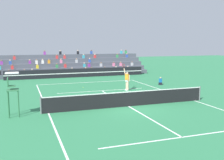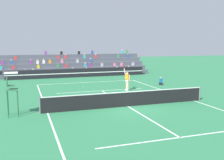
{
  "view_description": "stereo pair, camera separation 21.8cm",
  "coord_description": "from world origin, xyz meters",
  "px_view_note": "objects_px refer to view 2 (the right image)",
  "views": [
    {
      "loc": [
        -7.04,
        -16.5,
        4.41
      ],
      "look_at": [
        0.69,
        5.5,
        1.1
      ],
      "focal_mm": 42.0,
      "sensor_mm": 36.0,
      "label": 1
    },
    {
      "loc": [
        -6.84,
        -16.57,
        4.41
      ],
      "look_at": [
        0.69,
        5.5,
        1.1
      ],
      "focal_mm": 42.0,
      "sensor_mm": 36.0,
      "label": 2
    }
  ],
  "objects_px": {
    "umpire_chair": "(11,88)",
    "ball_kid_courtside": "(161,82)",
    "tennis_player": "(127,80)",
    "tennis_ball": "(83,87)"
  },
  "relations": [
    {
      "from": "ball_kid_courtside",
      "to": "tennis_player",
      "type": "distance_m",
      "value": 4.96
    },
    {
      "from": "umpire_chair",
      "to": "ball_kid_courtside",
      "type": "bearing_deg",
      "value": 27.85
    },
    {
      "from": "umpire_chair",
      "to": "tennis_player",
      "type": "xyz_separation_m",
      "value": [
        9.88,
        5.85,
        -0.73
      ]
    },
    {
      "from": "umpire_chair",
      "to": "tennis_player",
      "type": "distance_m",
      "value": 11.51
    },
    {
      "from": "umpire_chair",
      "to": "ball_kid_courtside",
      "type": "xyz_separation_m",
      "value": [
        14.46,
        7.64,
        -1.39
      ]
    },
    {
      "from": "umpire_chair",
      "to": "ball_kid_courtside",
      "type": "distance_m",
      "value": 16.41
    },
    {
      "from": "umpire_chair",
      "to": "tennis_ball",
      "type": "bearing_deg",
      "value": 53.93
    },
    {
      "from": "umpire_chair",
      "to": "tennis_ball",
      "type": "distance_m",
      "value": 10.9
    },
    {
      "from": "umpire_chair",
      "to": "ball_kid_courtside",
      "type": "height_order",
      "value": "umpire_chair"
    },
    {
      "from": "tennis_player",
      "to": "tennis_ball",
      "type": "distance_m",
      "value": 4.65
    }
  ]
}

